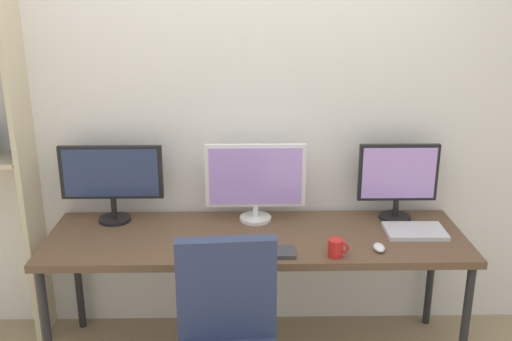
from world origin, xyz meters
The scene contains 9 objects.
wall_back centered at (0.00, 1.02, 1.30)m, with size 4.65×0.10×2.60m.
desk centered at (0.00, 0.60, 0.69)m, with size 2.25×0.68×0.74m.
monitor_left centered at (-0.80, 0.81, 1.00)m, with size 0.57×0.18×0.44m.
monitor_center centered at (0.00, 0.81, 0.98)m, with size 0.56×0.18×0.45m.
monitor_right centered at (0.80, 0.81, 0.99)m, with size 0.45×0.18×0.44m.
keyboard_main centered at (0.00, 0.37, 0.75)m, with size 0.38×0.13×0.02m, color #38383D.
computer_mouse centered at (0.62, 0.40, 0.76)m, with size 0.06×0.10×0.03m, color silver.
laptop_closed centered at (0.86, 0.61, 0.75)m, with size 0.32×0.22×0.02m, color silver.
coffee_mug centered at (0.39, 0.34, 0.79)m, with size 0.11×0.08×0.09m.
Camera 1 is at (-0.05, -2.27, 2.04)m, focal length 40.76 mm.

